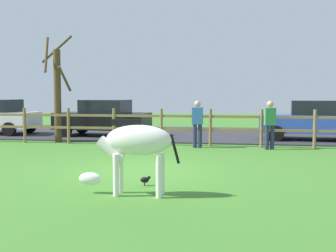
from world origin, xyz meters
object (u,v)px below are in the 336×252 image
Objects in this scene: crow_on_grass at (145,180)px; visitor_left_of_tree at (270,123)px; parked_car_blue at (313,120)px; parked_car_black at (103,118)px; zebra at (134,146)px; bare_tree at (57,91)px; visitor_right_of_tree at (197,122)px.

visitor_left_of_tree is at bearing 65.08° from crow_on_grass.
parked_car_blue is 1.01× the size of parked_car_black.
parked_car_blue is (4.74, 9.89, -0.08)m from zebra.
bare_tree is at bearing -168.89° from parked_car_blue.
parked_car_blue is 2.52× the size of visitor_right_of_tree.
parked_car_blue is at bearing 62.46° from crow_on_grass.
bare_tree reaches higher than parked_car_black.
zebra is at bearing -93.69° from visitor_right_of_tree.
bare_tree is 19.57× the size of crow_on_grass.
visitor_left_of_tree is 2.45m from visitor_right_of_tree.
zebra is at bearing -68.65° from parked_car_black.
visitor_left_of_tree is at bearing -122.82° from parked_car_blue.
crow_on_grass is 0.13× the size of visitor_right_of_tree.
visitor_left_of_tree is at bearing -23.90° from parked_car_black.
zebra is 7.61m from visitor_left_of_tree.
crow_on_grass is (5.09, -7.14, -1.84)m from bare_tree.
visitor_right_of_tree is at bearing 85.98° from crow_on_grass.
zebra is at bearing -91.12° from crow_on_grass.
parked_car_blue is 8.68m from parked_car_black.
visitor_right_of_tree is at bearing -146.86° from parked_car_blue.
crow_on_grass is 10.25m from parked_car_blue.
visitor_left_of_tree reaches higher than crow_on_grass.
zebra is 1.14m from crow_on_grass.
parked_car_blue is 2.52× the size of visitor_left_of_tree.
visitor_left_of_tree is at bearing -1.34° from visitor_right_of_tree.
visitor_right_of_tree is (-2.45, 0.06, 0.00)m from visitor_left_of_tree.
zebra is 8.99× the size of crow_on_grass.
bare_tree reaches higher than crow_on_grass.
zebra is at bearing -115.64° from parked_car_blue.
crow_on_grass is 6.33m from visitor_right_of_tree.
bare_tree reaches higher than visitor_left_of_tree.
parked_car_blue is (4.73, 9.07, 0.72)m from crow_on_grass.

